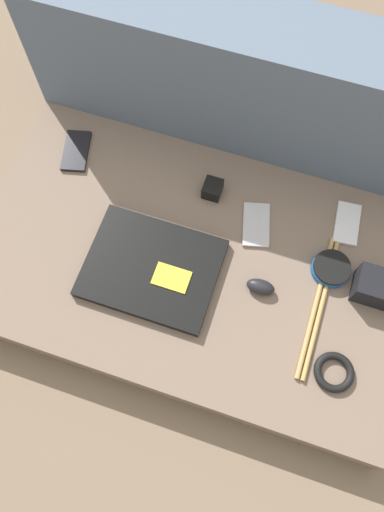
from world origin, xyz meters
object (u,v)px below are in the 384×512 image
(speaker_puck, at_px, (331,269))
(phone_silver, at_px, (76,151))
(computer_mouse, at_px, (261,287))
(camera_pouch, at_px, (379,288))
(phone_black, at_px, (256,225))
(charger_brick, at_px, (213,189))
(phone_small, at_px, (347,224))
(laptop, at_px, (152,268))

(speaker_puck, distance_m, phone_silver, 0.76)
(computer_mouse, distance_m, camera_pouch, 0.29)
(phone_black, distance_m, charger_brick, 0.15)
(speaker_puck, bearing_deg, computer_mouse, -146.35)
(computer_mouse, bearing_deg, phone_small, 53.59)
(computer_mouse, distance_m, phone_small, 0.30)
(computer_mouse, xyz_separation_m, charger_brick, (-0.20, 0.22, 0.00))
(camera_pouch, bearing_deg, laptop, -167.80)
(computer_mouse, height_order, phone_silver, computer_mouse)
(phone_black, distance_m, phone_small, 0.24)
(phone_black, bearing_deg, phone_small, 4.61)
(laptop, relative_size, phone_silver, 2.33)
(speaker_puck, bearing_deg, phone_small, 84.47)
(speaker_puck, bearing_deg, phone_black, 163.59)
(camera_pouch, bearing_deg, phone_black, 165.58)
(phone_black, bearing_deg, speaker_puck, -30.70)
(speaker_puck, bearing_deg, charger_brick, 161.15)
(computer_mouse, xyz_separation_m, camera_pouch, (0.27, 0.08, 0.02))
(laptop, height_order, phone_black, laptop)
(computer_mouse, height_order, charger_brick, charger_brick)
(laptop, xyz_separation_m, phone_silver, (-0.32, 0.26, -0.01))
(laptop, height_order, phone_small, laptop)
(phone_small, relative_size, camera_pouch, 1.08)
(charger_brick, bearing_deg, phone_silver, 179.59)
(laptop, distance_m, camera_pouch, 0.56)
(phone_silver, height_order, phone_small, same)
(speaker_puck, bearing_deg, phone_silver, 170.73)
(laptop, bearing_deg, phone_silver, 140.78)
(computer_mouse, relative_size, phone_silver, 0.51)
(camera_pouch, xyz_separation_m, charger_brick, (-0.47, 0.14, -0.02))
(computer_mouse, relative_size, phone_black, 0.52)
(speaker_puck, xyz_separation_m, phone_small, (0.01, 0.14, -0.01))
(charger_brick, bearing_deg, camera_pouch, -16.87)
(phone_small, xyz_separation_m, camera_pouch, (0.10, -0.16, 0.03))
(computer_mouse, xyz_separation_m, phone_black, (-0.06, 0.17, -0.01))
(speaker_puck, xyz_separation_m, charger_brick, (-0.35, 0.12, 0.01))
(phone_silver, xyz_separation_m, phone_black, (0.54, -0.06, -0.00))
(phone_silver, height_order, phone_black, phone_silver)
(computer_mouse, xyz_separation_m, phone_small, (0.17, 0.24, -0.01))
(phone_small, bearing_deg, laptop, -152.20)
(phone_small, bearing_deg, speaker_puck, -100.08)
(charger_brick, bearing_deg, laptop, -106.63)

